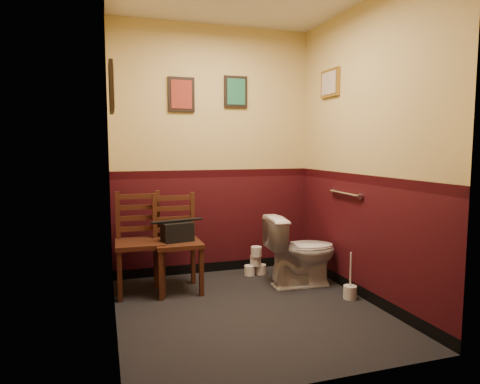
% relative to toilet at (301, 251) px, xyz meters
% --- Properties ---
extents(floor, '(2.20, 2.40, 0.00)m').
position_rel_toilet_xyz_m(floor, '(-0.72, -0.47, -0.35)').
color(floor, black).
rests_on(floor, ground).
extents(wall_back, '(2.20, 0.00, 2.70)m').
position_rel_toilet_xyz_m(wall_back, '(-0.72, 0.73, 1.00)').
color(wall_back, '#390C11').
rests_on(wall_back, ground).
extents(wall_front, '(2.20, 0.00, 2.70)m').
position_rel_toilet_xyz_m(wall_front, '(-0.72, -1.67, 1.00)').
color(wall_front, '#390C11').
rests_on(wall_front, ground).
extents(wall_left, '(0.00, 2.40, 2.70)m').
position_rel_toilet_xyz_m(wall_left, '(-1.82, -0.47, 1.00)').
color(wall_left, '#390C11').
rests_on(wall_left, ground).
extents(wall_right, '(0.00, 2.40, 2.70)m').
position_rel_toilet_xyz_m(wall_right, '(0.38, -0.47, 1.00)').
color(wall_right, '#390C11').
rests_on(wall_right, ground).
extents(grab_bar, '(0.05, 0.56, 0.06)m').
position_rel_toilet_xyz_m(grab_bar, '(0.35, -0.22, 0.60)').
color(grab_bar, silver).
rests_on(grab_bar, wall_right).
extents(framed_print_back_a, '(0.28, 0.04, 0.36)m').
position_rel_toilet_xyz_m(framed_print_back_a, '(-1.07, 0.71, 1.60)').
color(framed_print_back_a, black).
rests_on(framed_print_back_a, wall_back).
extents(framed_print_back_b, '(0.26, 0.04, 0.34)m').
position_rel_toilet_xyz_m(framed_print_back_b, '(-0.47, 0.71, 1.65)').
color(framed_print_back_b, black).
rests_on(framed_print_back_b, wall_back).
extents(framed_print_left, '(0.04, 0.30, 0.38)m').
position_rel_toilet_xyz_m(framed_print_left, '(-1.80, -0.37, 1.50)').
color(framed_print_left, black).
rests_on(framed_print_left, wall_left).
extents(framed_print_right, '(0.04, 0.34, 0.28)m').
position_rel_toilet_xyz_m(framed_print_right, '(0.36, 0.13, 1.70)').
color(framed_print_right, olive).
rests_on(framed_print_right, wall_right).
extents(toilet, '(0.74, 0.43, 0.70)m').
position_rel_toilet_xyz_m(toilet, '(0.00, 0.00, 0.00)').
color(toilet, white).
rests_on(toilet, floor).
extents(toilet_brush, '(0.12, 0.12, 0.44)m').
position_rel_toilet_xyz_m(toilet_brush, '(0.26, -0.50, -0.28)').
color(toilet_brush, silver).
rests_on(toilet_brush, floor).
extents(chair_left, '(0.46, 0.46, 0.97)m').
position_rel_toilet_xyz_m(chair_left, '(-1.57, 0.31, 0.13)').
color(chair_left, '#3E1F12').
rests_on(chair_left, floor).
extents(chair_right, '(0.44, 0.44, 0.95)m').
position_rel_toilet_xyz_m(chair_right, '(-1.22, 0.23, 0.12)').
color(chair_right, '#3E1F12').
rests_on(chair_right, floor).
extents(handbag, '(0.32, 0.20, 0.22)m').
position_rel_toilet_xyz_m(handbag, '(-1.22, 0.19, 0.24)').
color(handbag, black).
rests_on(handbag, chair_right).
extents(tp_stack, '(0.25, 0.15, 0.32)m').
position_rel_toilet_xyz_m(tp_stack, '(-0.32, 0.46, -0.22)').
color(tp_stack, silver).
rests_on(tp_stack, floor).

